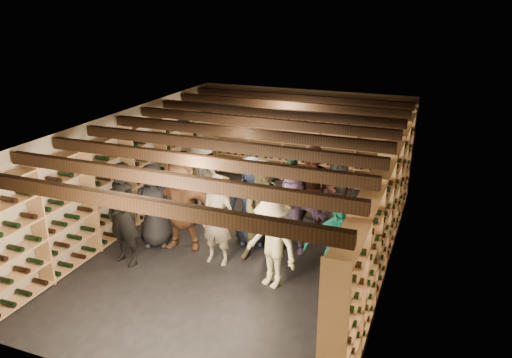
{
  "coord_description": "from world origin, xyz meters",
  "views": [
    {
      "loc": [
        3.4,
        -8.06,
        4.57
      ],
      "look_at": [
        0.17,
        0.2,
        1.32
      ],
      "focal_mm": 35.0,
      "sensor_mm": 36.0,
      "label": 1
    }
  ],
  "objects": [
    {
      "name": "ground",
      "position": [
        0.0,
        0.0,
        0.0
      ],
      "size": [
        8.0,
        8.0,
        0.0
      ],
      "primitive_type": "plane",
      "color": "black",
      "rests_on": "ground"
    },
    {
      "name": "walls",
      "position": [
        0.0,
        0.0,
        1.2
      ],
      "size": [
        5.52,
        8.02,
        2.4
      ],
      "color": "tan",
      "rests_on": "ground"
    },
    {
      "name": "ceiling",
      "position": [
        0.0,
        0.0,
        2.4
      ],
      "size": [
        5.5,
        8.0,
        0.01
      ],
      "primitive_type": "cube",
      "color": "beige",
      "rests_on": "walls"
    },
    {
      "name": "ceiling_joists",
      "position": [
        0.0,
        0.0,
        2.26
      ],
      "size": [
        5.4,
        7.12,
        0.18
      ],
      "color": "black",
      "rests_on": "ground"
    },
    {
      "name": "wine_rack_left",
      "position": [
        -2.57,
        0.0,
        1.08
      ],
      "size": [
        0.32,
        7.5,
        2.15
      ],
      "color": "#A77C51",
      "rests_on": "ground"
    },
    {
      "name": "wine_rack_right",
      "position": [
        2.57,
        0.0,
        1.08
      ],
      "size": [
        0.32,
        7.5,
        2.15
      ],
      "color": "#A77C51",
      "rests_on": "ground"
    },
    {
      "name": "wine_rack_back",
      "position": [
        0.0,
        3.83,
        1.07
      ],
      "size": [
        4.7,
        0.3,
        2.15
      ],
      "color": "#A77C51",
      "rests_on": "ground"
    },
    {
      "name": "crate_stack_left",
      "position": [
        -1.37,
        1.61,
        0.34
      ],
      "size": [
        0.58,
        0.48,
        0.68
      ],
      "rotation": [
        0.0,
        0.0,
        -0.34
      ],
      "color": "tan",
      "rests_on": "ground"
    },
    {
      "name": "crate_stack_right",
      "position": [
        0.76,
        1.9,
        0.26
      ],
      "size": [
        0.57,
        0.46,
        0.51
      ],
      "rotation": [
        0.0,
        0.0,
        -0.29
      ],
      "color": "tan",
      "rests_on": "ground"
    },
    {
      "name": "crate_loose",
      "position": [
        -0.2,
        1.3,
        0.09
      ],
      "size": [
        0.58,
        0.48,
        0.17
      ],
      "primitive_type": "cube",
      "rotation": [
        0.0,
        0.0,
        -0.35
      ],
      "color": "tan",
      "rests_on": "ground"
    },
    {
      "name": "person_0",
      "position": [
        -1.61,
        -0.61,
        0.83
      ],
      "size": [
        0.95,
        0.82,
        1.65
      ],
      "primitive_type": "imported",
      "rotation": [
        0.0,
        0.0,
        0.43
      ],
      "color": "black",
      "rests_on": "ground"
    },
    {
      "name": "person_1",
      "position": [
        -1.72,
        -1.42,
        0.95
      ],
      "size": [
        0.78,
        0.6,
        1.9
      ],
      "primitive_type": "imported",
      "rotation": [
        0.0,
        0.0,
        -0.22
      ],
      "color": "black",
      "rests_on": "ground"
    },
    {
      "name": "person_2",
      "position": [
        0.57,
        -0.36,
        0.95
      ],
      "size": [
        1.14,
        1.04,
        1.89
      ],
      "primitive_type": "imported",
      "rotation": [
        0.0,
        0.0,
        0.43
      ],
      "color": "brown",
      "rests_on": "ground"
    },
    {
      "name": "person_3",
      "position": [
        0.98,
        -1.18,
        0.78
      ],
      "size": [
        1.16,
        0.91,
        1.57
      ],
      "primitive_type": "imported",
      "rotation": [
        0.0,
        0.0,
        -0.38
      ],
      "color": "#F0EDBC",
      "rests_on": "ground"
    },
    {
      "name": "person_4",
      "position": [
        2.13,
        -1.4,
        0.93
      ],
      "size": [
        1.14,
        0.59,
        1.86
      ],
      "primitive_type": "imported",
      "rotation": [
        0.0,
        0.0,
        0.12
      ],
      "color": "#127667",
      "rests_on": "ground"
    },
    {
      "name": "person_5",
      "position": [
        -1.07,
        -0.5,
        0.89
      ],
      "size": [
        1.72,
        0.78,
        1.79
      ],
      "primitive_type": "imported",
      "rotation": [
        0.0,
        0.0,
        0.16
      ],
      "color": "brown",
      "rests_on": "ground"
    },
    {
      "name": "person_6",
      "position": [
        0.1,
        0.14,
        0.88
      ],
      "size": [
        0.98,
        0.78,
        1.76
      ],
      "primitive_type": "imported",
      "rotation": [
        0.0,
        0.0,
        0.28
      ],
      "color": "#1E2945",
      "rests_on": "ground"
    },
    {
      "name": "person_7",
      "position": [
        -0.18,
        -0.81,
        0.83
      ],
      "size": [
        0.61,
        0.41,
        1.66
      ],
      "primitive_type": "imported",
      "rotation": [
        0.0,
        0.0,
        -0.01
      ],
      "color": "gray",
      "rests_on": "ground"
    },
    {
      "name": "person_8",
      "position": [
        1.12,
        0.92,
        0.94
      ],
      "size": [
        0.96,
        0.78,
        1.88
      ],
      "primitive_type": "imported",
      "rotation": [
        0.0,
        0.0,
        0.07
      ],
      "color": "#421F15",
      "rests_on": "ground"
    },
    {
      "name": "person_9",
      "position": [
        -1.6,
        1.3,
        0.79
      ],
      "size": [
        1.05,
        0.64,
        1.57
      ],
      "primitive_type": "imported",
      "rotation": [
        0.0,
        0.0,
        -0.05
      ],
      "color": "#9E9E91",
      "rests_on": "ground"
    },
    {
      "name": "person_10",
      "position": [
        0.59,
        1.07,
        0.85
      ],
      "size": [
        1.03,
        0.51,
        1.69
      ],
      "primitive_type": "imported",
      "rotation": [
        0.0,
        0.0,
        0.1
      ],
      "color": "#254430",
      "rests_on": "ground"
    },
    {
      "name": "person_11",
      "position": [
        0.92,
        0.11,
        0.76
      ],
      "size": [
        1.42,
        0.51,
        1.52
      ],
      "primitive_type": "imported",
      "rotation": [
        0.0,
        0.0,
        0.04
      ],
      "color": "slate",
      "rests_on": "ground"
    },
    {
      "name": "person_12",
      "position": [
        1.52,
        1.3,
        0.83
      ],
      "size": [
        0.83,
        0.56,
        1.67
      ],
      "primitive_type": "imported",
      "rotation": [
        0.0,
        0.0,
        0.03
      ],
      "color": "#303236",
      "rests_on": "ground"
    }
  ]
}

